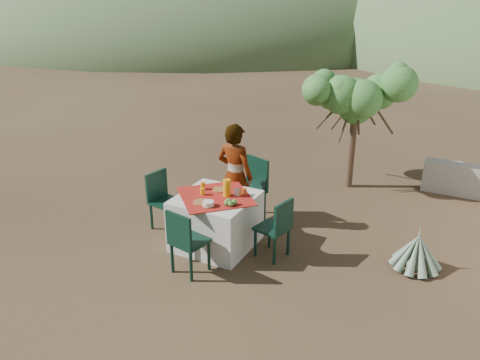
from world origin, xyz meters
name	(u,v)px	position (x,y,z in m)	size (l,w,h in m)	color
ground	(224,239)	(0.00, 0.00, 0.00)	(160.00, 160.00, 0.00)	#342017
table	(216,221)	(-0.02, -0.18, 0.38)	(1.30, 1.30, 0.76)	beige
chair_far	(252,186)	(0.05, 0.81, 0.55)	(0.59, 0.59, 1.00)	black
chair_near	(185,240)	(0.01, -1.00, 0.49)	(0.48, 0.48, 0.89)	black
chair_left	(162,197)	(-1.02, -0.07, 0.49)	(0.47, 0.47, 0.89)	black
chair_right	(277,226)	(0.87, -0.11, 0.48)	(0.47, 0.47, 0.86)	black
person	(235,176)	(-0.09, 0.52, 0.81)	(0.59, 0.39, 1.61)	#8C6651
shrub_tree	(360,102)	(1.14, 2.89, 1.58)	(1.71, 1.67, 2.01)	#483124
agave	(417,252)	(2.60, 0.49, 0.24)	(0.66, 0.66, 0.70)	slate
hill_near_left	(211,35)	(-18.00, 30.00, 0.00)	(40.00, 40.00, 16.00)	#3D5731
hill_far_center	(423,25)	(-4.00, 52.00, 0.00)	(60.00, 60.00, 24.00)	slate
plate_far	(220,190)	(-0.07, 0.03, 0.77)	(0.22, 0.22, 0.01)	brown
plate_near	(201,202)	(-0.08, -0.45, 0.77)	(0.23, 0.23, 0.01)	brown
glass_far	(203,186)	(-0.30, -0.06, 0.82)	(0.07, 0.07, 0.11)	orange
glass_near	(203,192)	(-0.20, -0.23, 0.81)	(0.06, 0.06, 0.10)	orange
juice_pitcher	(227,188)	(0.12, -0.10, 0.88)	(0.11, 0.11, 0.24)	orange
bowl_plate	(208,206)	(0.06, -0.50, 0.77)	(0.17, 0.17, 0.01)	brown
white_bowl	(208,203)	(0.06, -0.50, 0.80)	(0.15, 0.15, 0.06)	silver
jar_left	(239,192)	(0.26, -0.02, 0.81)	(0.06, 0.06, 0.10)	#CC6A24
jar_right	(245,191)	(0.31, 0.07, 0.80)	(0.05, 0.05, 0.08)	#CC6A24
napkin_holder	(237,192)	(0.24, -0.03, 0.81)	(0.08, 0.05, 0.10)	silver
fruit_cluster	(230,202)	(0.30, -0.35, 0.80)	(0.16, 0.14, 0.08)	#4F8430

